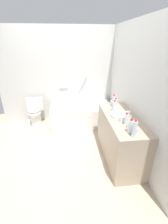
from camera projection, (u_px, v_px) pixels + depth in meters
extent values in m
plane|color=#C1AD8E|center=(62.00, 148.00, 3.15)|extent=(3.70, 3.70, 0.00)
cube|color=silver|center=(60.00, 77.00, 3.92)|extent=(3.06, 0.10, 2.34)
cube|color=silver|center=(135.00, 91.00, 2.80)|extent=(0.10, 3.10, 2.34)
cube|color=white|center=(81.00, 115.00, 3.95)|extent=(1.50, 0.77, 0.54)
cube|color=white|center=(81.00, 107.00, 3.86)|extent=(1.23, 0.56, 0.09)
cylinder|color=#B4B4B9|center=(104.00, 103.00, 3.88)|extent=(0.09, 0.03, 0.03)
cylinder|color=#B4B4B9|center=(82.00, 85.00, 4.00)|extent=(0.22, 0.03, 0.42)
cylinder|color=#B4B4B9|center=(64.00, 87.00, 3.96)|extent=(0.23, 0.03, 0.03)
cube|color=white|center=(87.00, 113.00, 3.54)|extent=(0.22, 0.03, 0.20)
cylinder|color=white|center=(36.00, 119.00, 3.91)|extent=(0.26, 0.26, 0.38)
ellipsoid|color=white|center=(35.00, 113.00, 3.80)|extent=(0.30, 0.35, 0.14)
ellipsoid|color=white|center=(34.00, 110.00, 3.76)|extent=(0.28, 0.33, 0.02)
cube|color=white|center=(35.00, 104.00, 3.93)|extent=(0.40, 0.17, 0.31)
cylinder|color=silver|center=(34.00, 98.00, 3.86)|extent=(0.03, 0.03, 0.01)
cube|color=tan|center=(120.00, 137.00, 2.77)|extent=(0.53, 1.35, 0.83)
cylinder|color=white|center=(119.00, 115.00, 2.62)|extent=(0.29, 0.29, 0.05)
cylinder|color=silver|center=(130.00, 114.00, 2.63)|extent=(0.02, 0.02, 0.08)
cylinder|color=silver|center=(127.00, 112.00, 2.61)|extent=(0.11, 0.02, 0.02)
cylinder|color=silver|center=(131.00, 116.00, 2.58)|extent=(0.03, 0.03, 0.04)
cylinder|color=silver|center=(128.00, 113.00, 2.69)|extent=(0.03, 0.03, 0.04)
cylinder|color=silver|center=(131.00, 127.00, 2.11)|extent=(0.07, 0.07, 0.19)
cylinder|color=red|center=(132.00, 120.00, 2.07)|extent=(0.04, 0.04, 0.02)
cylinder|color=silver|center=(114.00, 101.00, 2.97)|extent=(0.06, 0.06, 0.22)
cylinder|color=red|center=(114.00, 95.00, 2.92)|extent=(0.04, 0.04, 0.02)
cylinder|color=silver|center=(114.00, 106.00, 2.78)|extent=(0.07, 0.07, 0.19)
cylinder|color=red|center=(115.00, 101.00, 2.74)|extent=(0.04, 0.04, 0.02)
cylinder|color=silver|center=(126.00, 119.00, 2.33)|extent=(0.06, 0.06, 0.17)
cylinder|color=red|center=(127.00, 114.00, 2.29)|extent=(0.03, 0.03, 0.02)
cylinder|color=silver|center=(115.00, 104.00, 2.87)|extent=(0.07, 0.07, 0.19)
cylinder|color=red|center=(116.00, 99.00, 2.83)|extent=(0.04, 0.04, 0.02)
cylinder|color=silver|center=(134.00, 129.00, 2.02)|extent=(0.06, 0.06, 0.23)
cylinder|color=red|center=(136.00, 121.00, 1.96)|extent=(0.03, 0.03, 0.02)
cylinder|color=white|center=(130.00, 125.00, 2.25)|extent=(0.07, 0.07, 0.09)
cylinder|color=white|center=(122.00, 119.00, 2.42)|extent=(0.08, 0.08, 0.09)
cylinder|color=white|center=(112.00, 103.00, 3.09)|extent=(0.07, 0.07, 0.08)
cylinder|color=white|center=(137.00, 131.00, 2.10)|extent=(0.07, 0.07, 0.09)
cube|color=white|center=(77.00, 138.00, 3.47)|extent=(0.59, 0.43, 0.01)
cylinder|color=white|center=(29.00, 122.00, 4.02)|extent=(0.11, 0.11, 0.12)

